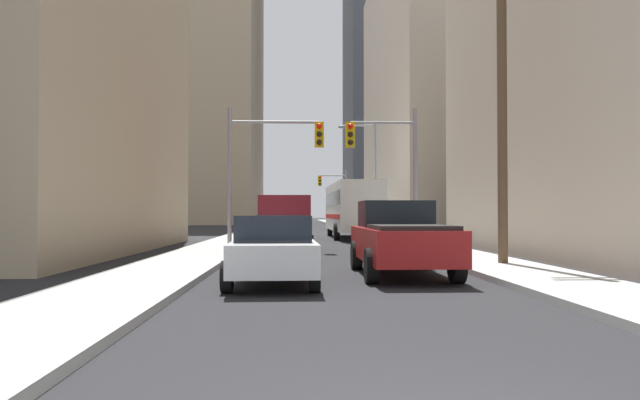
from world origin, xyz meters
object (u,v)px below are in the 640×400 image
object	(u,v)px
cargo_van_maroon	(287,220)
sedan_silver	(287,227)
traffic_signal_near_left	(271,154)
traffic_signal_far_right	(334,189)
traffic_signal_near_right	(386,156)
sedan_white	(274,250)
sedan_beige	(283,238)
city_bus	(352,208)
pickup_truck_red	(400,238)

from	to	relation	value
cargo_van_maroon	sedan_silver	distance (m)	9.07
traffic_signal_near_left	traffic_signal_far_right	size ratio (longest dim) A/B	1.00
traffic_signal_near_left	traffic_signal_near_right	size ratio (longest dim) A/B	1.00
sedan_white	sedan_beige	bearing A→B (deg)	89.60
sedan_white	sedan_beige	distance (m)	6.55
sedan_silver	traffic_signal_near_left	bearing A→B (deg)	-93.35
city_bus	pickup_truck_red	world-z (taller)	city_bus
sedan_beige	traffic_signal_far_right	world-z (taller)	traffic_signal_far_right
city_bus	sedan_white	size ratio (longest dim) A/B	2.72
city_bus	cargo_van_maroon	bearing A→B (deg)	-106.91
city_bus	sedan_silver	size ratio (longest dim) A/B	2.73
cargo_van_maroon	sedan_silver	xyz separation A→B (m)	(-0.13, 9.05, -0.52)
city_bus	pickup_truck_red	size ratio (longest dim) A/B	2.13
traffic_signal_near_right	traffic_signal_far_right	world-z (taller)	same
city_bus	pickup_truck_red	distance (m)	23.05
city_bus	sedan_beige	world-z (taller)	city_bus
traffic_signal_near_left	sedan_white	bearing A→B (deg)	-87.31
sedan_white	sedan_silver	xyz separation A→B (m)	(-0.05, 21.27, 0.00)
pickup_truck_red	sedan_silver	bearing A→B (deg)	99.38
cargo_van_maroon	traffic_signal_far_right	world-z (taller)	traffic_signal_far_right
sedan_silver	traffic_signal_near_left	size ratio (longest dim) A/B	0.71
cargo_van_maroon	traffic_signal_far_right	distance (m)	37.02
sedan_white	sedan_beige	world-z (taller)	same
traffic_signal_near_left	traffic_signal_far_right	world-z (taller)	same
sedan_white	sedan_silver	distance (m)	21.27
pickup_truck_red	cargo_van_maroon	distance (m)	10.66
cargo_van_maroon	sedan_silver	size ratio (longest dim) A/B	1.24
sedan_beige	sedan_white	bearing A→B (deg)	-90.40
city_bus	pickup_truck_red	bearing A→B (deg)	-92.09
cargo_van_maroon	pickup_truck_red	bearing A→B (deg)	-73.34
cargo_van_maroon	traffic_signal_near_right	xyz separation A→B (m)	(4.17, 0.04, 2.72)
cargo_van_maroon	sedan_beige	bearing A→B (deg)	-90.33
pickup_truck_red	sedan_white	bearing A→B (deg)	-147.26
cargo_van_maroon	sedan_white	size ratio (longest dim) A/B	1.23
pickup_truck_red	traffic_signal_near_left	size ratio (longest dim) A/B	0.90
traffic_signal_near_left	city_bus	bearing A→B (deg)	70.39
pickup_truck_red	traffic_signal_near_left	distance (m)	11.34
pickup_truck_red	sedan_beige	distance (m)	5.49
traffic_signal_near_left	cargo_van_maroon	bearing A→B (deg)	-3.70
pickup_truck_red	cargo_van_maroon	size ratio (longest dim) A/B	1.03
sedan_white	sedan_beige	xyz separation A→B (m)	(0.05, 6.55, 0.00)
cargo_van_maroon	traffic_signal_near_right	size ratio (longest dim) A/B	0.87
sedan_white	traffic_signal_near_right	world-z (taller)	traffic_signal_near_right
traffic_signal_far_right	traffic_signal_near_left	bearing A→B (deg)	-97.56
cargo_van_maroon	traffic_signal_far_right	size ratio (longest dim) A/B	0.87
sedan_white	traffic_signal_near_left	size ratio (longest dim) A/B	0.71
cargo_van_maroon	sedan_beige	size ratio (longest dim) A/B	1.24
pickup_truck_red	traffic_signal_near_right	xyz separation A→B (m)	(1.12, 10.25, 3.07)
pickup_truck_red	sedan_silver	world-z (taller)	pickup_truck_red
city_bus	sedan_silver	world-z (taller)	city_bus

